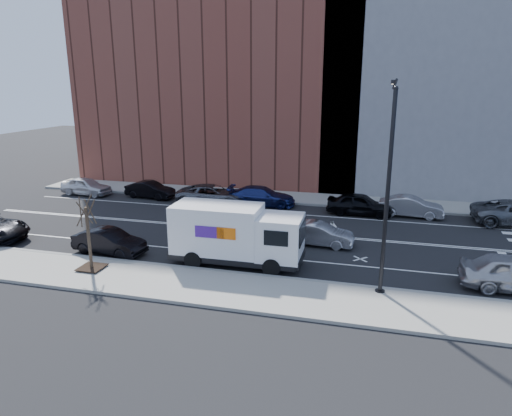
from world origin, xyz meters
The scene contains 19 objects.
ground centered at (0.00, 0.00, 0.00)m, with size 120.00×120.00×0.00m, color black.
sidewalk_near centered at (0.00, -8.80, 0.07)m, with size 44.00×3.60×0.15m, color gray.
sidewalk_far centered at (0.00, 8.80, 0.07)m, with size 44.00×3.60×0.15m, color gray.
curb_near centered at (0.00, -7.00, 0.08)m, with size 44.00×0.25×0.17m, color gray.
curb_far centered at (0.00, 7.00, 0.08)m, with size 44.00×0.25×0.17m, color gray.
road_markings centered at (0.00, 0.00, 0.00)m, with size 40.00×8.60×0.01m, color white, non-canonical shape.
bldg_brick centered at (-8.00, 15.60, 11.00)m, with size 26.00×10.00×22.00m, color brown.
bldg_concrete centered at (12.00, 15.60, 13.00)m, with size 20.00×10.00×26.00m, color slate.
streetlight centered at (7.00, -6.91, 5.08)m, with size 0.44×4.02×9.34m.
street_tree centered at (-7.00, -8.40, 1.45)m, with size 1.20×1.20×3.75m.
fedex_van centered at (-0.29, -5.60, 1.64)m, with size 6.87×2.52×3.12m.
far_parked_a centered at (-16.92, 5.72, 0.74)m, with size 1.75×4.36×1.48m, color silver.
far_parked_b centered at (-11.20, 6.10, 0.68)m, with size 1.44×4.13×1.36m, color black.
far_parked_c centered at (-5.60, 5.45, 0.76)m, with size 2.54×5.50×1.53m, color #52535A.
far_parked_d centered at (-1.78, 6.00, 0.74)m, with size 2.08×5.13×1.49m, color navy.
far_parked_e centered at (5.60, 5.38, 0.79)m, with size 1.87×4.64×1.58m, color black.
far_parked_f centered at (9.10, 5.84, 0.72)m, with size 1.53×4.40×1.45m, color #A4A4A8.
driving_sedan centered at (3.52, -1.63, 0.67)m, with size 1.41×4.05×1.33m, color #ADADB2.
near_parked_rear_a centered at (-7.50, -5.93, 0.69)m, with size 1.45×4.16×1.37m, color black.
Camera 1 is at (6.33, -26.87, 9.20)m, focal length 32.00 mm.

